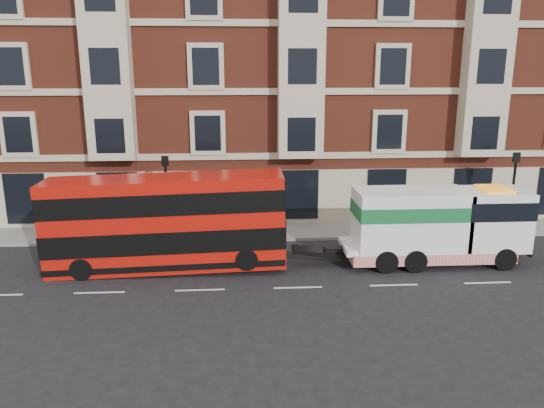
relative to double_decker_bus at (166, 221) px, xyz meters
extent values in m
plane|color=black|center=(5.57, -2.46, -2.22)|extent=(120.00, 120.00, 0.00)
cube|color=slate|center=(5.57, 5.04, -2.14)|extent=(90.00, 3.00, 0.15)
cube|color=maroon|center=(6.07, 12.54, 6.78)|extent=(45.00, 12.00, 18.00)
cylinder|color=black|center=(-0.43, 3.74, -0.07)|extent=(0.14, 0.14, 4.00)
cube|color=black|center=(-0.43, 3.74, 2.03)|extent=(0.35, 0.15, 0.50)
cylinder|color=black|center=(17.57, 3.74, -0.07)|extent=(0.14, 0.14, 4.00)
cube|color=black|center=(17.57, 3.74, 2.03)|extent=(0.35, 0.15, 0.50)
cube|color=#BA130A|center=(0.00, 0.00, -0.06)|extent=(10.31, 2.30, 4.05)
cube|color=black|center=(0.00, 0.00, -0.65)|extent=(10.35, 2.36, 0.97)
cube|color=black|center=(0.00, 0.00, 1.00)|extent=(10.35, 2.36, 0.92)
cylinder|color=black|center=(-3.50, -1.04, -1.74)|extent=(0.96, 0.29, 0.96)
cylinder|color=black|center=(-3.50, 1.04, -1.74)|extent=(0.96, 0.29, 0.96)
cylinder|color=black|center=(3.50, -1.04, -1.46)|extent=(0.96, 0.29, 0.96)
cylinder|color=black|center=(3.50, 1.04, -1.46)|extent=(0.96, 0.29, 0.96)
cube|color=white|center=(12.00, 0.00, -1.34)|extent=(8.28, 2.12, 0.28)
cube|color=white|center=(14.67, 0.00, -0.15)|extent=(2.95, 2.30, 2.67)
cube|color=white|center=(10.90, 0.00, -0.10)|extent=(4.97, 2.30, 2.67)
cube|color=#16642F|center=(10.90, 0.00, 0.36)|extent=(5.02, 2.34, 0.64)
cube|color=red|center=(11.82, 0.00, -1.67)|extent=(7.36, 2.36, 0.51)
cylinder|color=black|center=(14.95, -1.04, -1.71)|extent=(1.01, 0.32, 1.01)
cylinder|color=black|center=(14.95, 1.04, -1.71)|extent=(1.01, 0.32, 1.01)
cylinder|color=black|center=(10.90, -1.04, -1.71)|extent=(1.01, 0.37, 1.01)
cylinder|color=black|center=(10.90, 1.04, -1.71)|extent=(1.01, 0.37, 1.01)
cylinder|color=black|center=(9.61, -1.04, -1.71)|extent=(1.01, 0.37, 1.01)
cylinder|color=black|center=(9.61, 1.04, -1.71)|extent=(1.01, 0.37, 1.01)
imported|color=#1D2C3A|center=(-5.09, 3.72, -1.32)|extent=(0.60, 0.45, 1.50)
camera|label=1|loc=(3.24, -22.51, 6.53)|focal=35.00mm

